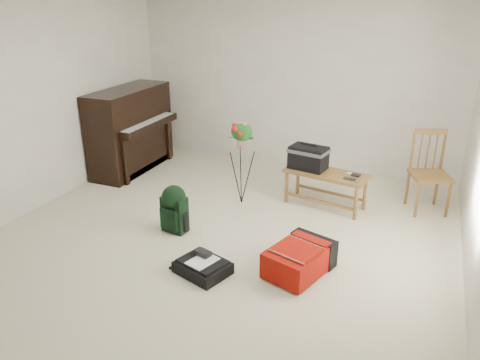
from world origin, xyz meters
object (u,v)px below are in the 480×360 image
at_px(piano, 131,131).
at_px(red_suitcase, 301,257).
at_px(dining_chair, 431,173).
at_px(green_backpack, 174,207).
at_px(black_duffel, 203,266).
at_px(bench, 313,163).
at_px(flower_stand, 241,163).

bearing_deg(piano, red_suitcase, -29.41).
bearing_deg(dining_chair, green_backpack, -168.60).
distance_m(piano, black_duffel, 3.24).
bearing_deg(piano, bench, -4.33).
distance_m(bench, black_duffel, 2.13).
relative_size(dining_chair, black_duffel, 1.74).
relative_size(dining_chair, flower_stand, 0.90).
xyz_separation_m(red_suitcase, green_backpack, (-1.56, 0.24, 0.16)).
xyz_separation_m(piano, red_suitcase, (3.18, -1.79, -0.44)).
relative_size(bench, red_suitcase, 1.37).
height_order(dining_chair, flower_stand, flower_stand).
height_order(dining_chair, green_backpack, dining_chair).
xyz_separation_m(red_suitcase, black_duffel, (-0.87, -0.41, -0.08)).
distance_m(bench, red_suitcase, 1.65).
relative_size(dining_chair, red_suitcase, 1.27).
height_order(bench, red_suitcase, bench).
bearing_deg(red_suitcase, bench, 118.32).
xyz_separation_m(black_duffel, flower_stand, (-0.28, 1.68, 0.47)).
distance_m(black_duffel, flower_stand, 1.76).
xyz_separation_m(piano, green_backpack, (1.62, -1.55, -0.29)).
bearing_deg(bench, red_suitcase, -69.05).
height_order(bench, black_duffel, bench).
height_order(red_suitcase, black_duffel, red_suitcase).
bearing_deg(black_duffel, dining_chair, 68.79).
bearing_deg(bench, black_duffel, -95.86).
relative_size(green_backpack, flower_stand, 0.50).
height_order(black_duffel, flower_stand, flower_stand).
height_order(piano, red_suitcase, piano).
xyz_separation_m(piano, dining_chair, (4.27, 0.18, -0.11)).
relative_size(bench, black_duffel, 1.88).
bearing_deg(red_suitcase, dining_chair, 78.66).
bearing_deg(flower_stand, green_backpack, -110.22).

